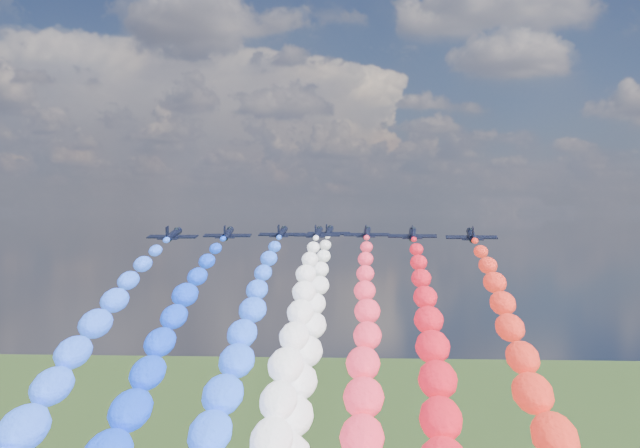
# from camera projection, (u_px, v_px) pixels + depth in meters

# --- Properties ---
(jet_0) EXTENTS (9.93, 13.50, 4.95)m
(jet_0) POSITION_uv_depth(u_px,v_px,m) (173.00, 235.00, 162.02)
(jet_0) COLOR black
(trail_0) EXTENTS (6.25, 112.20, 41.46)m
(trail_0) POSITION_uv_depth(u_px,v_px,m) (63.00, 392.00, 103.93)
(trail_0) COLOR #285BFF
(jet_1) EXTENTS (10.26, 13.74, 4.95)m
(jet_1) POSITION_uv_depth(u_px,v_px,m) (228.00, 234.00, 170.48)
(jet_1) COLOR black
(trail_1) EXTENTS (6.25, 112.20, 41.46)m
(trail_1) POSITION_uv_depth(u_px,v_px,m) (154.00, 379.00, 112.39)
(trail_1) COLOR blue
(jet_2) EXTENTS (10.25, 13.73, 4.95)m
(jet_2) POSITION_uv_depth(u_px,v_px,m) (282.00, 233.00, 179.09)
(jet_2) COLOR black
(trail_2) EXTENTS (6.25, 112.20, 41.46)m
(trail_2) POSITION_uv_depth(u_px,v_px,m) (239.00, 367.00, 121.00)
(trail_2) COLOR blue
(jet_3) EXTENTS (10.12, 13.64, 4.95)m
(jet_3) POSITION_uv_depth(u_px,v_px,m) (318.00, 233.00, 175.63)
(jet_3) COLOR black
(trail_3) EXTENTS (6.25, 112.20, 41.46)m
(trail_3) POSITION_uv_depth(u_px,v_px,m) (292.00, 372.00, 117.54)
(trail_3) COLOR white
(jet_4) EXTENTS (10.45, 13.87, 4.95)m
(jet_4) POSITION_uv_depth(u_px,v_px,m) (329.00, 232.00, 187.67)
(jet_4) COLOR black
(trail_4) EXTENTS (6.25, 112.20, 41.46)m
(trail_4) POSITION_uv_depth(u_px,v_px,m) (310.00, 357.00, 129.58)
(trail_4) COLOR white
(jet_5) EXTENTS (10.25, 13.73, 4.95)m
(jet_5) POSITION_uv_depth(u_px,v_px,m) (367.00, 233.00, 177.11)
(jet_5) COLOR black
(trail_5) EXTENTS (6.25, 112.20, 41.46)m
(trail_5) POSITION_uv_depth(u_px,v_px,m) (365.00, 370.00, 119.02)
(trail_5) COLOR #FC2C48
(jet_6) EXTENTS (10.56, 13.95, 4.95)m
(jet_6) POSITION_uv_depth(u_px,v_px,m) (412.00, 234.00, 166.39)
(jet_6) COLOR black
(trail_6) EXTENTS (6.25, 112.20, 41.46)m
(trail_6) POSITION_uv_depth(u_px,v_px,m) (435.00, 385.00, 108.30)
(trail_6) COLOR red
(jet_7) EXTENTS (10.50, 13.90, 4.95)m
(jet_7) POSITION_uv_depth(u_px,v_px,m) (471.00, 235.00, 158.08)
(jet_7) COLOR black
(trail_7) EXTENTS (6.25, 112.20, 41.46)m
(trail_7) POSITION_uv_depth(u_px,v_px,m) (530.00, 399.00, 99.99)
(trail_7) COLOR red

